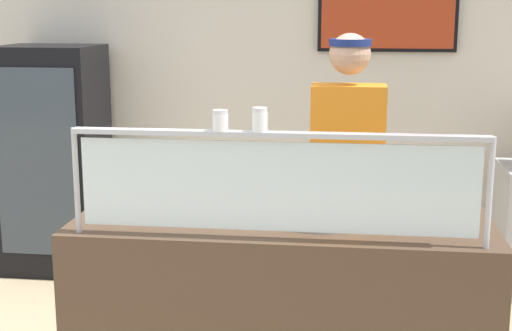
% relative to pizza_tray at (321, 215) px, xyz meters
% --- Properties ---
extents(shop_rear_unit, '(6.28, 0.13, 2.70)m').
position_rel_pizza_tray_xyz_m(shop_rear_unit, '(-0.16, 2.22, 0.39)').
color(shop_rear_unit, silver).
rests_on(shop_rear_unit, ground).
extents(serving_counter, '(1.88, 0.67, 0.95)m').
position_rel_pizza_tray_xyz_m(serving_counter, '(-0.17, -0.06, -0.49)').
color(serving_counter, '#4C3828').
rests_on(serving_counter, ground).
extents(sneeze_guard, '(1.70, 0.06, 0.45)m').
position_rel_pizza_tray_xyz_m(sneeze_guard, '(-0.17, -0.34, 0.27)').
color(sneeze_guard, '#B2B5BC').
rests_on(sneeze_guard, serving_counter).
extents(pizza_tray, '(0.48, 0.48, 0.04)m').
position_rel_pizza_tray_xyz_m(pizza_tray, '(0.00, 0.00, 0.00)').
color(pizza_tray, '#9EA0A8').
rests_on(pizza_tray, serving_counter).
extents(pizza_server, '(0.11, 0.29, 0.01)m').
position_rel_pizza_tray_xyz_m(pizza_server, '(-0.03, -0.02, 0.02)').
color(pizza_server, '#ADAFB7').
rests_on(pizza_server, pizza_tray).
extents(parmesan_shaker, '(0.06, 0.06, 0.08)m').
position_rel_pizza_tray_xyz_m(parmesan_shaker, '(-0.40, -0.34, 0.47)').
color(parmesan_shaker, white).
rests_on(parmesan_shaker, sneeze_guard).
extents(pepper_flake_shaker, '(0.06, 0.06, 0.10)m').
position_rel_pizza_tray_xyz_m(pepper_flake_shaker, '(-0.24, -0.34, 0.47)').
color(pepper_flake_shaker, white).
rests_on(pepper_flake_shaker, sneeze_guard).
extents(worker_figure, '(0.41, 0.50, 1.76)m').
position_rel_pizza_tray_xyz_m(worker_figure, '(0.12, 0.56, 0.04)').
color(worker_figure, '#23232D').
rests_on(worker_figure, ground).
extents(drink_fridge, '(0.68, 0.61, 1.63)m').
position_rel_pizza_tray_xyz_m(drink_fridge, '(-1.99, 1.77, -0.15)').
color(drink_fridge, black).
rests_on(drink_fridge, ground).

